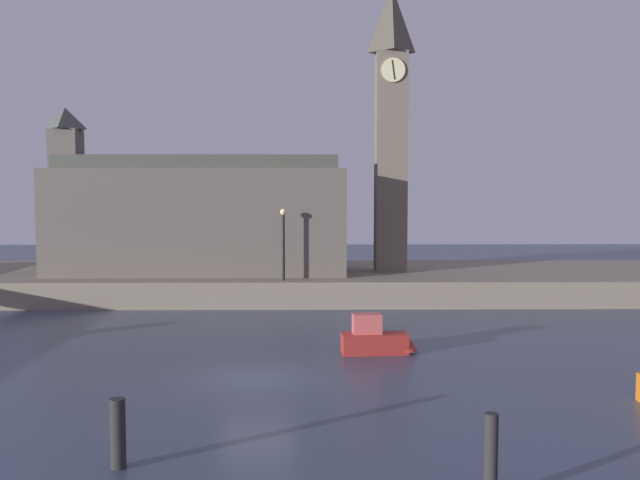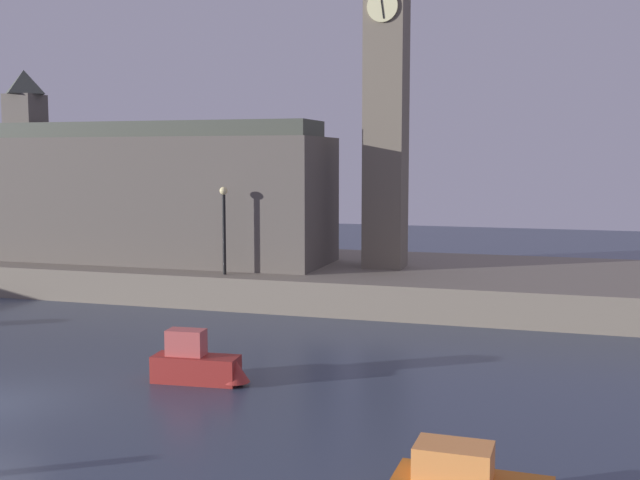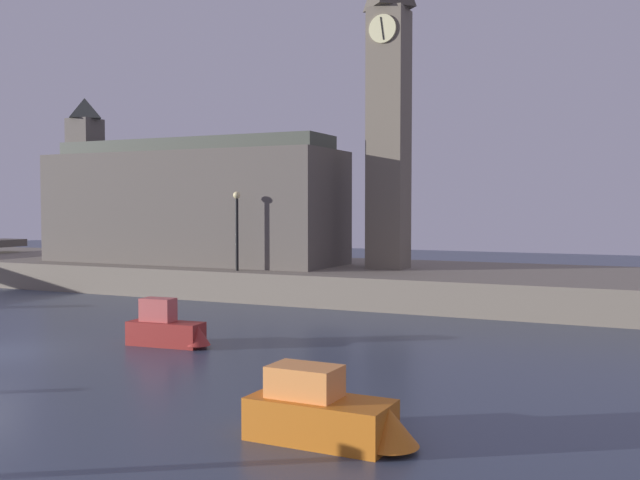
{
  "view_description": "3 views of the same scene",
  "coord_description": "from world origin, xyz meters",
  "px_view_note": "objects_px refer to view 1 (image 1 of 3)",
  "views": [
    {
      "loc": [
        1.86,
        -24.03,
        6.53
      ],
      "look_at": [
        2.38,
        16.25,
        3.66
      ],
      "focal_mm": 39.61,
      "sensor_mm": 36.0,
      "label": 1
    },
    {
      "loc": [
        14.81,
        -17.48,
        6.81
      ],
      "look_at": [
        4.95,
        14.74,
        3.25
      ],
      "focal_mm": 44.13,
      "sensor_mm": 36.0,
      "label": 2
    },
    {
      "loc": [
        19.51,
        -16.49,
        4.73
      ],
      "look_at": [
        3.74,
        17.61,
        3.0
      ],
      "focal_mm": 41.03,
      "sensor_mm": 36.0,
      "label": 3
    }
  ],
  "objects_px": {
    "clock_tower": "(391,125)",
    "boat_dinghy_red": "(378,340)",
    "mooring_post_right": "(491,457)",
    "streetlamp": "(283,236)",
    "mooring_post_left": "(118,433)",
    "parliament_hall": "(194,216)"
  },
  "relations": [
    {
      "from": "clock_tower",
      "to": "mooring_post_right",
      "type": "relative_size",
      "value": 9.22
    },
    {
      "from": "parliament_hall",
      "to": "mooring_post_right",
      "type": "xyz_separation_m",
      "value": [
        10.85,
        -28.41,
        -4.01
      ]
    },
    {
      "from": "mooring_post_left",
      "to": "mooring_post_right",
      "type": "xyz_separation_m",
      "value": [
        8.29,
        -1.87,
        0.11
      ]
    },
    {
      "from": "clock_tower",
      "to": "mooring_post_right",
      "type": "xyz_separation_m",
      "value": [
        -1.16,
        -29.23,
        -9.56
      ]
    },
    {
      "from": "streetlamp",
      "to": "mooring_post_right",
      "type": "relative_size",
      "value": 2.11
    },
    {
      "from": "clock_tower",
      "to": "boat_dinghy_red",
      "type": "bearing_deg",
      "value": -98.04
    },
    {
      "from": "streetlamp",
      "to": "mooring_post_right",
      "type": "distance_m",
      "value": 25.47
    },
    {
      "from": "streetlamp",
      "to": "mooring_post_right",
      "type": "xyz_separation_m",
      "value": [
        5.29,
        -24.73,
        -3.04
      ]
    },
    {
      "from": "mooring_post_right",
      "to": "boat_dinghy_red",
      "type": "height_order",
      "value": "mooring_post_right"
    },
    {
      "from": "mooring_post_left",
      "to": "mooring_post_right",
      "type": "bearing_deg",
      "value": -12.7
    },
    {
      "from": "parliament_hall",
      "to": "clock_tower",
      "type": "bearing_deg",
      "value": 3.91
    },
    {
      "from": "mooring_post_left",
      "to": "streetlamp",
      "type": "bearing_deg",
      "value": 82.54
    },
    {
      "from": "boat_dinghy_red",
      "to": "clock_tower",
      "type": "bearing_deg",
      "value": 81.96
    },
    {
      "from": "clock_tower",
      "to": "mooring_post_left",
      "type": "relative_size",
      "value": 10.43
    },
    {
      "from": "parliament_hall",
      "to": "mooring_post_left",
      "type": "bearing_deg",
      "value": -84.49
    },
    {
      "from": "streetlamp",
      "to": "mooring_post_left",
      "type": "height_order",
      "value": "streetlamp"
    },
    {
      "from": "clock_tower",
      "to": "boat_dinghy_red",
      "type": "height_order",
      "value": "clock_tower"
    },
    {
      "from": "clock_tower",
      "to": "streetlamp",
      "type": "relative_size",
      "value": 4.36
    },
    {
      "from": "clock_tower",
      "to": "parliament_hall",
      "type": "distance_m",
      "value": 13.25
    },
    {
      "from": "mooring_post_left",
      "to": "boat_dinghy_red",
      "type": "relative_size",
      "value": 0.54
    },
    {
      "from": "streetlamp",
      "to": "clock_tower",
      "type": "bearing_deg",
      "value": 34.92
    },
    {
      "from": "streetlamp",
      "to": "mooring_post_left",
      "type": "bearing_deg",
      "value": -97.46
    }
  ]
}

